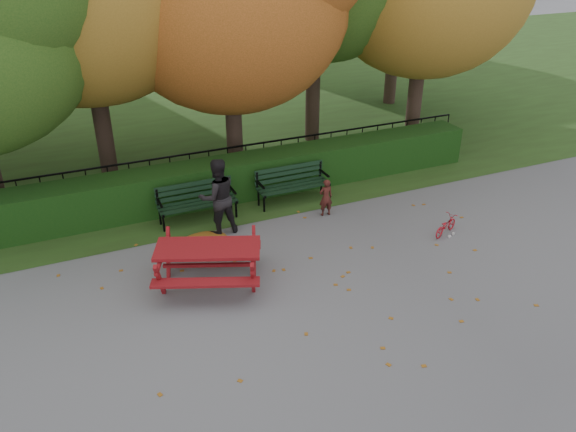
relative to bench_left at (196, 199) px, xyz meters
name	(u,v)px	position (x,y,z in m)	size (l,w,h in m)	color
ground	(319,290)	(1.30, -3.70, -0.52)	(90.00, 90.00, 0.00)	slate
grass_strip	(158,99)	(1.30, 10.30, -0.51)	(90.00, 90.00, 0.00)	#233715
hedge	(239,178)	(1.30, 0.80, -0.02)	(13.00, 0.90, 1.00)	black
iron_fence	(228,165)	(1.30, 1.60, 0.02)	(14.00, 0.04, 1.02)	black
bench_left	(196,199)	(0.00, 0.00, 0.00)	(1.80, 0.57, 0.88)	black
bench_right	(292,182)	(2.40, 0.00, 0.00)	(1.80, 0.57, 0.88)	black
picnic_table	(208,255)	(-0.51, -2.67, 0.12)	(2.37, 2.16, 0.94)	maroon
leaf_pile	(204,239)	(-0.15, -1.04, -0.48)	(1.01, 0.70, 0.07)	brown
leaf_scatter	(312,282)	(1.30, -3.40, -0.51)	(9.00, 5.70, 0.01)	brown
child	(326,197)	(2.81, -1.01, -0.07)	(0.33, 0.22, 0.91)	#431915
adult	(218,197)	(0.28, -0.80, 0.35)	(0.85, 0.66, 1.74)	black
bicycle	(446,225)	(4.82, -2.89, -0.31)	(0.28, 0.81, 0.43)	#AD0F1D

